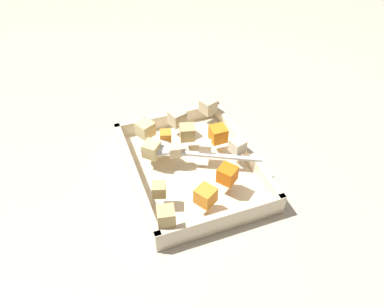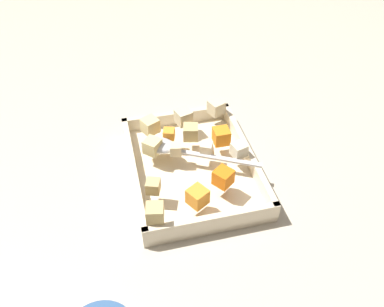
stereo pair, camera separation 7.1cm
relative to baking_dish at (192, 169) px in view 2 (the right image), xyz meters
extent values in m
plane|color=#BCB29E|center=(0.00, 0.02, -0.01)|extent=(4.00, 4.00, 0.00)
cube|color=beige|center=(0.00, 0.00, -0.01)|extent=(0.32, 0.25, 0.01)
cube|color=beige|center=(0.00, -0.12, 0.02)|extent=(0.32, 0.01, 0.03)
cube|color=beige|center=(0.00, 0.12, 0.02)|extent=(0.32, 0.01, 0.03)
cube|color=beige|center=(-0.16, 0.00, 0.02)|extent=(0.01, 0.25, 0.03)
cube|color=beige|center=(0.16, 0.00, 0.02)|extent=(0.01, 0.25, 0.03)
cube|color=orange|center=(0.03, -0.07, 0.05)|extent=(0.03, 0.03, 0.03)
cube|color=orange|center=(-0.08, -0.04, 0.05)|extent=(0.04, 0.04, 0.03)
cube|color=orange|center=(0.07, 0.03, 0.05)|extent=(0.03, 0.03, 0.02)
cube|color=orange|center=(-0.12, 0.02, 0.05)|extent=(0.04, 0.04, 0.03)
cube|color=beige|center=(0.02, 0.03, 0.04)|extent=(0.03, 0.03, 0.02)
cube|color=#E0CC89|center=(0.03, 0.07, 0.05)|extent=(0.04, 0.04, 0.03)
cube|color=tan|center=(0.06, -0.01, 0.05)|extent=(0.04, 0.04, 0.03)
cube|color=tan|center=(-0.07, 0.09, 0.05)|extent=(0.03, 0.03, 0.02)
cube|color=beige|center=(0.13, -0.09, 0.05)|extent=(0.04, 0.04, 0.03)
cube|color=beige|center=(0.11, -0.01, 0.05)|extent=(0.04, 0.04, 0.03)
cube|color=tan|center=(-0.14, 0.10, 0.05)|extent=(0.04, 0.04, 0.03)
cube|color=#E0CC89|center=(0.10, 0.07, 0.05)|extent=(0.04, 0.04, 0.03)
cube|color=beige|center=(-0.01, -0.09, 0.05)|extent=(0.03, 0.03, 0.03)
cube|color=beige|center=(0.01, -0.03, 0.05)|extent=(0.03, 0.03, 0.02)
ellipsoid|color=silver|center=(0.04, 0.06, 0.04)|extent=(0.08, 0.09, 0.02)
cube|color=silver|center=(-0.02, -0.05, 0.04)|extent=(0.09, 0.16, 0.01)
camera|label=1|loc=(-0.55, 0.21, 0.59)|focal=37.39mm
camera|label=2|loc=(-0.57, 0.14, 0.59)|focal=37.39mm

